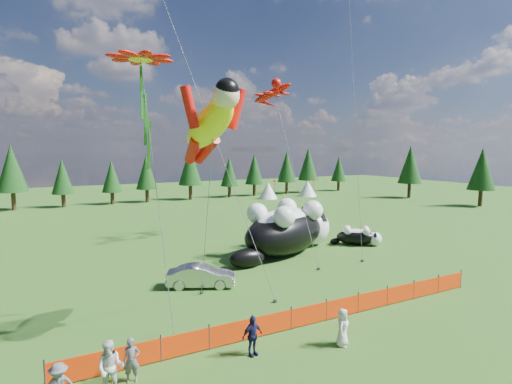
# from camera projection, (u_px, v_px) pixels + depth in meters

# --- Properties ---
(ground) EXTENTS (160.00, 160.00, 0.00)m
(ground) POSITION_uv_depth(u_px,v_px,m) (277.00, 303.00, 21.43)
(ground) COLOR #113B0A
(ground) RESTS_ON ground
(safety_fence) EXTENTS (22.06, 0.06, 1.10)m
(safety_fence) POSITION_uv_depth(u_px,v_px,m) (309.00, 315.00, 18.74)
(safety_fence) COLOR #262626
(safety_fence) RESTS_ON ground
(tree_line) EXTENTS (90.00, 4.00, 8.00)m
(tree_line) POSITION_uv_depth(u_px,v_px,m) (126.00, 177.00, 60.64)
(tree_line) COLOR black
(tree_line) RESTS_ON ground
(festival_tents) EXTENTS (50.00, 3.20, 2.80)m
(festival_tents) POSITION_uv_depth(u_px,v_px,m) (206.00, 194.00, 61.59)
(festival_tents) COLOR white
(festival_tents) RESTS_ON ground
(cat_large) EXTENTS (10.97, 7.16, 4.17)m
(cat_large) POSITION_uv_depth(u_px,v_px,m) (288.00, 228.00, 31.68)
(cat_large) COLOR black
(cat_large) RESTS_ON ground
(cat_small) EXTENTS (3.81, 3.27, 1.61)m
(cat_small) POSITION_uv_depth(u_px,v_px,m) (358.00, 236.00, 34.43)
(cat_small) COLOR black
(cat_small) RESTS_ON ground
(car) EXTENTS (4.27, 2.99, 1.34)m
(car) POSITION_uv_depth(u_px,v_px,m) (201.00, 276.00, 23.93)
(car) COLOR #B6B6BB
(car) RESTS_ON ground
(spectator_a) EXTENTS (0.65, 0.51, 1.59)m
(spectator_a) POSITION_uv_depth(u_px,v_px,m) (132.00, 360.00, 14.13)
(spectator_a) COLOR #545458
(spectator_a) RESTS_ON ground
(spectator_b) EXTENTS (1.06, 0.85, 1.89)m
(spectator_b) POSITION_uv_depth(u_px,v_px,m) (110.00, 368.00, 13.36)
(spectator_b) COLOR silver
(spectator_b) RESTS_ON ground
(spectator_c) EXTENTS (1.02, 0.64, 1.63)m
(spectator_c) POSITION_uv_depth(u_px,v_px,m) (252.00, 336.00, 15.95)
(spectator_c) COLOR #16163E
(spectator_c) RESTS_ON ground
(spectator_e) EXTENTS (0.93, 0.87, 1.60)m
(spectator_e) POSITION_uv_depth(u_px,v_px,m) (343.00, 327.00, 16.74)
(spectator_e) COLOR silver
(spectator_e) RESTS_ON ground
(superhero_kite) EXTENTS (4.43, 7.36, 11.83)m
(superhero_kite) POSITION_uv_depth(u_px,v_px,m) (209.00, 125.00, 16.89)
(superhero_kite) COLOR #FFED0D
(superhero_kite) RESTS_ON ground
(gecko_kite) EXTENTS (5.34, 13.69, 16.95)m
(gecko_kite) POSITION_uv_depth(u_px,v_px,m) (272.00, 93.00, 36.17)
(gecko_kite) COLOR red
(gecko_kite) RESTS_ON ground
(flower_kite) EXTENTS (2.98, 3.42, 12.40)m
(flower_kite) POSITION_uv_depth(u_px,v_px,m) (141.00, 62.00, 17.38)
(flower_kite) COLOR red
(flower_kite) RESTS_ON ground
(diamond_kite_a) EXTENTS (4.47, 7.61, 19.33)m
(diamond_kite_a) POSITION_uv_depth(u_px,v_px,m) (166.00, 8.00, 23.93)
(diamond_kite_a) COLOR blue
(diamond_kite_a) RESTS_ON ground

